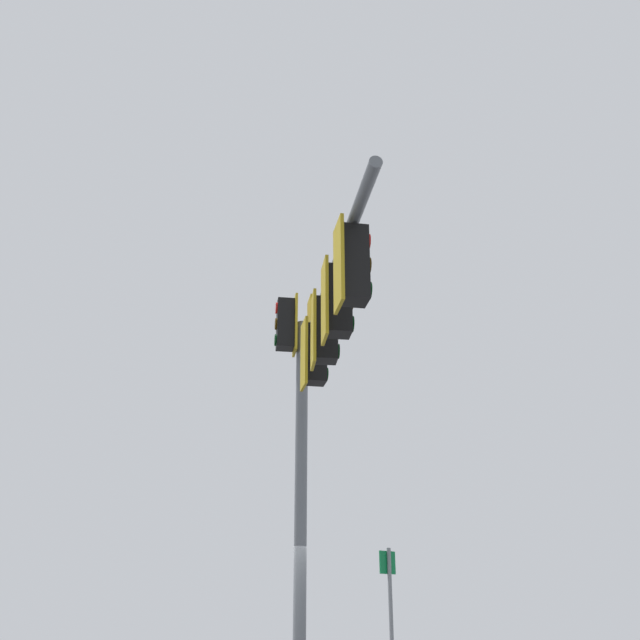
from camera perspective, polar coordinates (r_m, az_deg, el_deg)
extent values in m
cylinder|color=slate|center=(11.87, -1.53, -14.35)|extent=(0.20, 0.20, 6.25)
cylinder|color=slate|center=(9.82, 0.72, 2.81)|extent=(5.27, 2.66, 0.14)
cube|color=black|center=(12.71, -0.04, -0.51)|extent=(0.40, 0.40, 0.90)
cube|color=#B29319|center=(12.68, -0.80, -0.46)|extent=(0.41, 0.23, 1.04)
cylinder|color=red|center=(12.84, 0.68, 0.70)|extent=(0.19, 0.11, 0.20)
cylinder|color=#3C2703|center=(12.73, 0.69, -0.55)|extent=(0.19, 0.11, 0.20)
cylinder|color=black|center=(12.62, 0.70, -1.81)|extent=(0.19, 0.11, 0.20)
cube|color=black|center=(12.64, -2.74, -0.36)|extent=(0.40, 0.40, 0.90)
cube|color=#B29319|center=(12.65, -1.97, -0.40)|extent=(0.41, 0.23, 1.04)
cylinder|color=red|center=(12.74, -3.45, 0.94)|extent=(0.19, 0.11, 0.20)
cylinder|color=#3C2703|center=(12.62, -3.48, -0.31)|extent=(0.19, 0.11, 0.20)
cylinder|color=black|center=(12.52, -3.51, -1.59)|extent=(0.19, 0.11, 0.20)
cube|color=black|center=(10.80, -0.37, -2.73)|extent=(0.40, 0.40, 0.90)
cube|color=#B29319|center=(10.77, -1.26, -2.67)|extent=(0.42, 0.21, 1.04)
cylinder|color=red|center=(10.93, 0.49, -1.30)|extent=(0.20, 0.11, 0.20)
cylinder|color=#3C2703|center=(10.83, 0.49, -2.78)|extent=(0.20, 0.11, 0.20)
cylinder|color=black|center=(10.73, 0.50, -4.29)|extent=(0.20, 0.11, 0.20)
cube|color=black|center=(9.87, 0.46, -0.81)|extent=(0.41, 0.41, 0.90)
cube|color=#B29319|center=(9.86, -0.52, -0.77)|extent=(0.40, 0.25, 1.04)
cylinder|color=red|center=(10.00, 1.39, 0.76)|extent=(0.19, 0.12, 0.20)
cylinder|color=#3C2703|center=(9.89, 1.41, -0.84)|extent=(0.19, 0.12, 0.20)
cylinder|color=black|center=(9.79, 1.43, -2.48)|extent=(0.19, 0.12, 0.20)
cube|color=black|center=(8.96, 1.45, 1.50)|extent=(0.40, 0.40, 0.90)
cube|color=#B29319|center=(8.94, 0.38, 1.56)|extent=(0.41, 0.24, 1.04)
cylinder|color=red|center=(9.11, 2.46, 3.17)|extent=(0.19, 0.12, 0.20)
cylinder|color=#3C2703|center=(8.99, 2.49, 1.45)|extent=(0.19, 0.12, 0.20)
cylinder|color=black|center=(8.87, 2.53, -0.33)|extent=(0.19, 0.12, 0.20)
cube|color=black|center=(8.08, 2.67, 4.32)|extent=(0.40, 0.40, 0.90)
cube|color=#B29319|center=(8.05, 1.49, 4.42)|extent=(0.42, 0.22, 1.04)
cylinder|color=red|center=(8.25, 3.76, 6.10)|extent=(0.19, 0.11, 0.20)
cylinder|color=#3C2703|center=(8.11, 3.82, 4.23)|extent=(0.19, 0.11, 0.20)
cylinder|color=black|center=(7.98, 3.87, 2.30)|extent=(0.19, 0.11, 0.20)
cylinder|color=slate|center=(13.21, 5.63, -23.01)|extent=(0.07, 0.07, 2.59)
cube|color=#0C7238|center=(13.26, 5.32, -18.44)|extent=(0.07, 0.37, 0.38)
cube|color=white|center=(13.27, 5.27, -18.45)|extent=(0.04, 0.31, 0.32)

